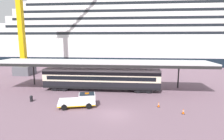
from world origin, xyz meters
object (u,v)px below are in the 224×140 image
Objects in this scene: train_carriage at (101,79)px; dockside_crane at (23,9)px; traffic_cone_mid at (159,104)px; quay_bollard at (31,98)px; cruise_ship at (171,32)px; service_truck at (80,100)px; traffic_cone_near at (183,111)px.

train_carriage is 29.93m from dockside_crane.
quay_bollard is (-19.30, 0.60, 0.13)m from traffic_cone_mid.
dockside_crane reaches higher than quay_bollard.
cruise_ship is 58.30m from service_truck.
dockside_crane is (-22.24, 13.38, 14.90)m from train_carriage.
train_carriage is 12.18m from traffic_cone_mid.
service_truck is at bearing 174.70° from traffic_cone_near.
train_carriage is 8.65m from service_truck.
train_carriage is 30.73× the size of traffic_cone_near.
quay_bollard is (12.33, -20.29, -16.69)m from dockside_crane.
traffic_cone_mid is (9.39, -7.51, -1.92)m from train_carriage.
service_truck is at bearing -175.55° from traffic_cone_mid.
train_carriage reaches higher than quay_bollard.
cruise_ship is at bearing 57.51° from quay_bollard.
quay_bollard is at bearing 178.23° from traffic_cone_mid.
service_truck is 34.03m from dockside_crane.
train_carriage is 27.62× the size of traffic_cone_mid.
quay_bollard is at bearing -145.08° from train_carriage.
traffic_cone_mid is at bearing 4.45° from service_truck.
train_carriage is 15.64m from traffic_cone_near.
dockside_crane is (-31.63, 20.89, 16.82)m from traffic_cone_mid.
quay_bollard is at bearing 172.91° from traffic_cone_near.
quay_bollard is (-9.91, -6.92, -1.79)m from train_carriage.
train_carriage is 12.22m from quay_bollard.
dockside_crane reaches higher than traffic_cone_near.
traffic_cone_near is at bearing -38.50° from train_carriage.
cruise_ship is at bearing 62.96° from train_carriage.
traffic_cone_mid is at bearing -1.77° from quay_bollard.
dockside_crane reaches higher than train_carriage.
service_truck is (-23.90, -51.86, -11.74)m from cruise_ship.
cruise_ship is at bearing 75.91° from traffic_cone_mid.
traffic_cone_near is at bearing -37.88° from traffic_cone_mid.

